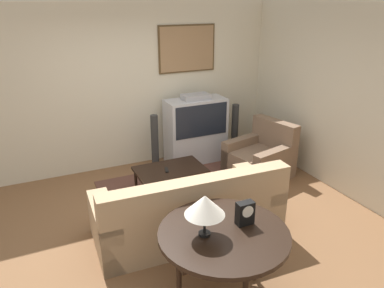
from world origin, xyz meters
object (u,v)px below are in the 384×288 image
(table_lamp, at_px, (205,206))
(speaker_tower_left, at_px, (155,145))
(console_table, at_px, (224,238))
(couch, at_px, (189,213))
(armchair, at_px, (261,158))
(coffee_table, at_px, (170,171))
(speaker_tower_right, at_px, (235,131))
(mantel_clock, at_px, (245,213))
(tv, at_px, (196,130))

(table_lamp, bearing_deg, speaker_tower_left, 78.99)
(speaker_tower_left, bearing_deg, console_table, -97.52)
(console_table, relative_size, table_lamp, 3.03)
(couch, bearing_deg, armchair, -146.86)
(coffee_table, relative_size, speaker_tower_right, 1.04)
(speaker_tower_left, bearing_deg, speaker_tower_right, 0.00)
(armchair, xyz_separation_m, console_table, (-1.89, -2.11, 0.39))
(couch, relative_size, table_lamp, 5.68)
(armchair, height_order, console_table, armchair)
(console_table, bearing_deg, mantel_clock, 8.81)
(tv, relative_size, speaker_tower_left, 1.27)
(couch, relative_size, armchair, 2.14)
(couch, distance_m, speaker_tower_right, 2.66)
(couch, bearing_deg, coffee_table, -97.17)
(coffee_table, xyz_separation_m, mantel_clock, (-0.08, -2.11, 0.50))
(tv, bearing_deg, speaker_tower_left, -176.92)
(armchair, height_order, mantel_clock, mantel_clock)
(tv, relative_size, mantel_clock, 5.32)
(couch, height_order, coffee_table, couch)
(mantel_clock, distance_m, speaker_tower_right, 3.46)
(table_lamp, distance_m, mantel_clock, 0.46)
(mantel_clock, relative_size, speaker_tower_left, 0.24)
(couch, bearing_deg, console_table, 85.41)
(speaker_tower_right, bearing_deg, mantel_clock, -119.63)
(armchair, distance_m, speaker_tower_right, 0.93)
(speaker_tower_left, bearing_deg, armchair, -31.42)
(table_lamp, bearing_deg, couch, 73.01)
(tv, distance_m, coffee_table, 1.27)
(table_lamp, bearing_deg, speaker_tower_right, 54.60)
(mantel_clock, bearing_deg, speaker_tower_left, 86.97)
(coffee_table, distance_m, console_table, 2.19)
(console_table, bearing_deg, tv, 69.11)
(table_lamp, bearing_deg, mantel_clock, -0.15)
(coffee_table, relative_size, speaker_tower_left, 1.04)
(console_table, height_order, speaker_tower_left, speaker_tower_left)
(couch, xyz_separation_m, armchair, (1.76, 1.04, -0.02))
(coffee_table, height_order, console_table, console_table)
(tv, bearing_deg, table_lamp, -114.06)
(coffee_table, bearing_deg, armchair, -1.27)
(coffee_table, height_order, mantel_clock, mantel_clock)
(console_table, height_order, table_lamp, table_lamp)
(couch, distance_m, coffee_table, 1.09)
(console_table, distance_m, speaker_tower_right, 3.60)
(tv, relative_size, console_table, 1.01)
(tv, xyz_separation_m, speaker_tower_right, (0.77, -0.04, -0.13))
(tv, height_order, armchair, tv)
(tv, relative_size, coffee_table, 1.22)
(mantel_clock, bearing_deg, couch, 95.93)
(couch, relative_size, speaker_tower_left, 2.36)
(tv, bearing_deg, mantel_clock, -107.05)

